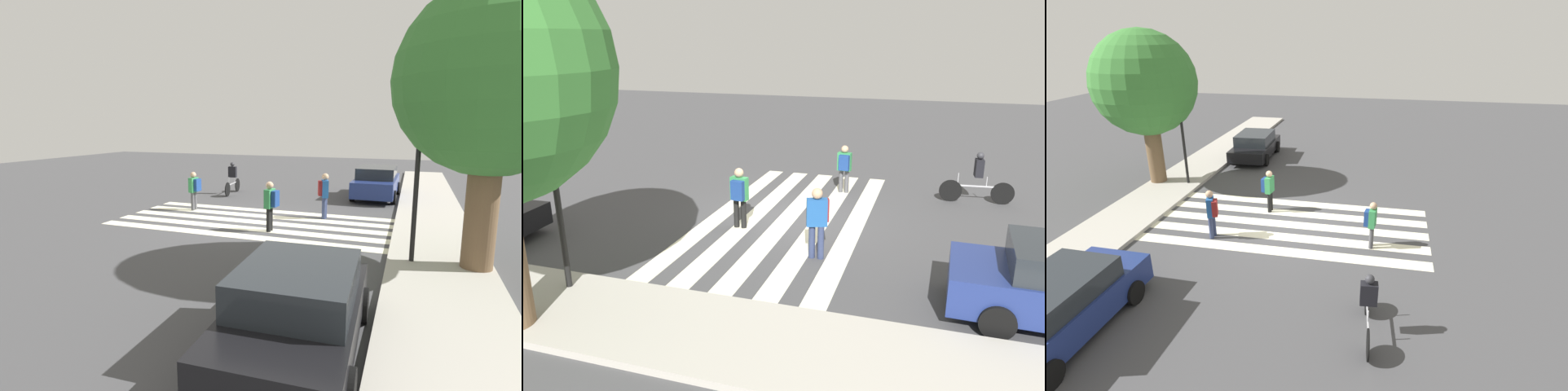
% 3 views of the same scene
% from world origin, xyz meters
% --- Properties ---
extents(ground_plane, '(60.00, 60.00, 0.00)m').
position_xyz_m(ground_plane, '(0.00, 0.00, 0.00)').
color(ground_plane, '#444447').
extents(sidewalk_curb, '(36.00, 2.50, 0.14)m').
position_xyz_m(sidewalk_curb, '(0.00, 6.25, 0.07)').
color(sidewalk_curb, '#ADA89E').
rests_on(sidewalk_curb, ground_plane).
extents(crosswalk_stripes, '(4.48, 10.00, 0.01)m').
position_xyz_m(crosswalk_stripes, '(-0.00, 0.00, 0.00)').
color(crosswalk_stripes, '#F2EDCC').
rests_on(crosswalk_stripes, ground_plane).
extents(traffic_light, '(0.60, 0.50, 4.58)m').
position_xyz_m(traffic_light, '(3.01, 5.46, 3.21)').
color(traffic_light, black).
rests_on(traffic_light, ground_plane).
extents(street_tree, '(4.46, 4.46, 6.83)m').
position_xyz_m(street_tree, '(2.99, 7.07, 4.55)').
color(street_tree, brown).
rests_on(street_tree, ground_plane).
extents(pedestrian_adult_yellow_jacket, '(0.53, 0.50, 1.74)m').
position_xyz_m(pedestrian_adult_yellow_jacket, '(-1.47, 2.38, 1.02)').
color(pedestrian_adult_yellow_jacket, navy).
rests_on(pedestrian_adult_yellow_jacket, ground_plane).
extents(pedestrian_adult_tall_backpack, '(0.49, 0.42, 1.69)m').
position_xyz_m(pedestrian_adult_tall_backpack, '(1.03, 1.11, 0.99)').
color(pedestrian_adult_tall_backpack, black).
rests_on(pedestrian_adult_tall_backpack, ground_plane).
extents(pedestrian_adult_blue_shirt, '(0.47, 0.41, 1.62)m').
position_xyz_m(pedestrian_adult_blue_shirt, '(-1.07, -3.00, 0.95)').
color(pedestrian_adult_blue_shirt, '#4C4C51').
rests_on(pedestrian_adult_blue_shirt, ground_plane).
extents(cyclist_near_curb, '(2.27, 0.42, 1.65)m').
position_xyz_m(cyclist_near_curb, '(-5.29, -3.17, 0.87)').
color(cyclist_near_curb, black).
rests_on(cyclist_near_curb, ground_plane).
extents(car_parked_silver_sedan, '(4.62, 2.11, 1.53)m').
position_xyz_m(car_parked_silver_sedan, '(-6.73, 3.88, 0.78)').
color(car_parked_silver_sedan, navy).
rests_on(car_parked_silver_sedan, ground_plane).
extents(car_parked_dark_suv, '(4.26, 2.20, 1.42)m').
position_xyz_m(car_parked_dark_suv, '(7.81, 3.90, 0.73)').
color(car_parked_dark_suv, black).
rests_on(car_parked_dark_suv, ground_plane).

